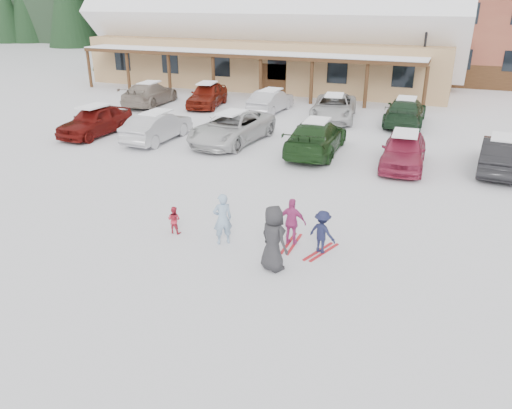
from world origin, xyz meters
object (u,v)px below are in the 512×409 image
at_px(parked_car_8, 207,95).
at_px(parked_car_11, 405,112).
at_px(parked_car_7, 150,94).
at_px(child_navy, 322,232).
at_px(parked_car_5, 502,155).
at_px(parked_car_0, 95,121).
at_px(bystander_dark, 273,238).
at_px(parked_car_3, 316,137).
at_px(adult_skier, 223,219).
at_px(parked_car_4, 404,150).
at_px(toddler_red, 174,220).
at_px(child_magenta, 292,222).
at_px(parked_car_9, 271,101).
at_px(parked_car_10, 334,107).
at_px(day_lodge, 272,33).
at_px(lamp_post, 425,43).
at_px(parked_car_2, 232,128).
at_px(parked_car_1, 157,127).

xyz_separation_m(parked_car_8, parked_car_11, (12.53, -0.38, -0.02)).
height_order(parked_car_7, parked_car_11, parked_car_11).
relative_size(child_navy, parked_car_5, 0.29).
distance_m(parked_car_0, parked_car_11, 16.81).
xyz_separation_m(bystander_dark, parked_car_3, (-1.75, 10.67, -0.14)).
distance_m(parked_car_0, parked_car_3, 11.53).
distance_m(adult_skier, parked_car_4, 10.07).
xyz_separation_m(toddler_red, child_magenta, (3.57, 0.59, 0.28)).
distance_m(child_navy, parked_car_5, 10.78).
bearing_deg(parked_car_8, parked_car_5, -32.31).
relative_size(parked_car_3, parked_car_9, 1.25).
bearing_deg(toddler_red, parked_car_7, -56.28).
height_order(parked_car_3, parked_car_10, parked_car_3).
bearing_deg(parked_car_11, adult_skier, 77.97).
xyz_separation_m(child_magenta, parked_car_0, (-13.26, 8.07, 0.05)).
bearing_deg(day_lodge, parked_car_8, -93.46).
relative_size(lamp_post, parked_car_0, 1.54).
xyz_separation_m(adult_skier, parked_car_9, (-4.82, 17.28, -0.09)).
relative_size(parked_car_2, parked_car_8, 1.21).
bearing_deg(parked_car_11, parked_car_2, 41.78).
xyz_separation_m(day_lodge, child_navy, (11.44, -27.33, -3.31)).
distance_m(parked_car_5, parked_car_9, 14.60).
relative_size(day_lodge, adult_skier, 18.73).
height_order(adult_skier, parked_car_10, adult_skier).
bearing_deg(parked_car_2, child_navy, -47.36).
relative_size(child_navy, parked_car_2, 0.24).
distance_m(adult_skier, parked_car_11, 17.28).
bearing_deg(adult_skier, parked_car_0, -76.86).
height_order(lamp_post, toddler_red, lamp_post).
bearing_deg(lamp_post, parked_car_1, -126.60).
xyz_separation_m(parked_car_5, parked_car_11, (-4.56, 6.93, 0.01)).
xyz_separation_m(parked_car_0, parked_car_5, (19.23, 1.30, -0.03)).
distance_m(parked_car_5, parked_car_11, 8.30).
xyz_separation_m(child_navy, bystander_dark, (-0.96, -1.37, 0.27)).
relative_size(child_magenta, parked_car_2, 0.26).
bearing_deg(parked_car_3, bystander_dark, 96.96).
xyz_separation_m(bystander_dark, parked_car_0, (-13.24, 9.61, -0.14)).
xyz_separation_m(child_navy, parked_car_5, (5.03, 9.54, 0.09)).
relative_size(parked_car_10, parked_car_11, 1.02).
height_order(lamp_post, parked_car_4, lamp_post).
relative_size(day_lodge, parked_car_1, 6.63).
bearing_deg(child_navy, child_magenta, 9.37).
height_order(bystander_dark, parked_car_1, bystander_dark).
bearing_deg(child_navy, parked_car_9, -45.55).
relative_size(day_lodge, parked_car_11, 5.71).
xyz_separation_m(toddler_red, parked_car_4, (5.75, 9.13, 0.30)).
distance_m(bystander_dark, parked_car_3, 10.81).
height_order(child_navy, parked_car_2, parked_car_2).
relative_size(day_lodge, parked_car_9, 6.93).
distance_m(parked_car_4, parked_car_7, 18.52).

